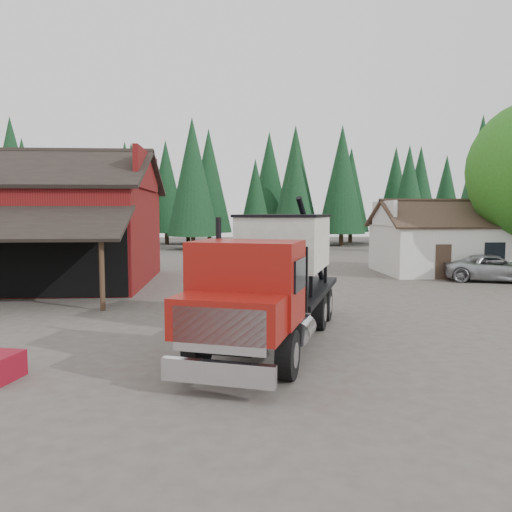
{
  "coord_description": "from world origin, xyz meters",
  "views": [
    {
      "loc": [
        -0.92,
        -17.32,
        3.79
      ],
      "look_at": [
        0.57,
        5.42,
        1.8
      ],
      "focal_mm": 35.0,
      "sensor_mm": 36.0,
      "label": 1
    }
  ],
  "objects": [
    {
      "name": "feed_truck",
      "position": [
        0.53,
        -2.97,
        2.02
      ],
      "size": [
        5.54,
        9.89,
        4.33
      ],
      "rotation": [
        0.0,
        0.0,
        -0.33
      ],
      "color": "black",
      "rests_on": "ground"
    },
    {
      "name": "silver_car",
      "position": [
        14.0,
        9.06,
        0.73
      ],
      "size": [
        5.78,
        4.01,
        1.47
      ],
      "primitive_type": "imported",
      "rotation": [
        0.0,
        0.0,
        1.24
      ],
      "color": "#A0A2A7",
      "rests_on": "ground"
    },
    {
      "name": "ground",
      "position": [
        0.0,
        0.0,
        0.0
      ],
      "size": [
        120.0,
        120.0,
        0.0
      ],
      "primitive_type": "plane",
      "color": "#4A403A",
      "rests_on": "ground"
    },
    {
      "name": "farmhouse",
      "position": [
        13.0,
        13.0,
        1.67
      ],
      "size": [
        8.6,
        6.42,
        4.65
      ],
      "color": "silver",
      "rests_on": "ground"
    },
    {
      "name": "near_pine_d",
      "position": [
        -4.0,
        34.0,
        7.39
      ],
      "size": [
        5.28,
        5.28,
        13.4
      ],
      "color": "#382619",
      "rests_on": "ground"
    },
    {
      "name": "conifer_backdrop",
      "position": [
        0.0,
        42.0,
        0.0
      ],
      "size": [
        76.0,
        16.0,
        16.0
      ],
      "primitive_type": null,
      "color": "black",
      "rests_on": "ground"
    },
    {
      "name": "near_pine_c",
      "position": [
        22.0,
        26.0,
        6.89
      ],
      "size": [
        4.84,
        4.84,
        12.4
      ],
      "color": "#382619",
      "rests_on": "ground"
    },
    {
      "name": "red_barn",
      "position": [
        -11.0,
        9.9,
        2.69
      ],
      "size": [
        12.8,
        13.63,
        7.18
      ],
      "color": "maroon",
      "rests_on": "ground"
    },
    {
      "name": "near_pine_b",
      "position": [
        6.0,
        30.0,
        5.89
      ],
      "size": [
        3.96,
        3.96,
        10.4
      ],
      "color": "#382619",
      "rests_on": "ground"
    }
  ]
}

